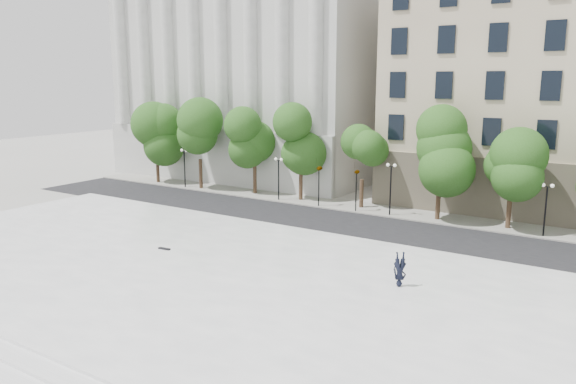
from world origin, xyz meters
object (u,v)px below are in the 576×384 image
(traffic_light_east, at_px, (357,170))
(person_lying, at_px, (399,282))
(traffic_light_west, at_px, (319,166))
(skateboard, at_px, (164,249))

(traffic_light_east, relative_size, person_lying, 2.25)
(traffic_light_west, bearing_deg, person_lying, -48.55)
(person_lying, bearing_deg, skateboard, 156.81)
(traffic_light_west, xyz_separation_m, skateboard, (-1.42, -17.56, -3.26))
(traffic_light_west, height_order, skateboard, traffic_light_west)
(traffic_light_west, distance_m, traffic_light_east, 3.64)
(person_lying, distance_m, skateboard, 15.32)
(person_lying, height_order, skateboard, person_lying)
(traffic_light_east, distance_m, skateboard, 18.55)
(traffic_light_east, height_order, skateboard, traffic_light_east)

